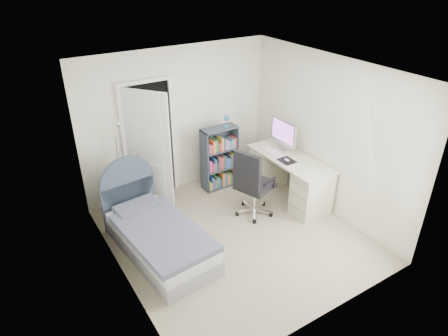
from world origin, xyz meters
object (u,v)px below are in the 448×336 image
nightstand (127,187)px  office_chair (252,181)px  floor_lamp (122,174)px  bookcase (220,161)px  bed (157,235)px  desk (289,176)px

nightstand → office_chair: (1.59, -1.29, 0.25)m
nightstand → floor_lamp: bearing=161.0°
nightstand → office_chair: 2.06m
nightstand → bookcase: 1.68m
bed → floor_lamp: 1.35m
office_chair → floor_lamp: bearing=141.5°
floor_lamp → bookcase: (1.71, -0.23, -0.12)m
office_chair → bed: bearing=179.8°
floor_lamp → office_chair: size_ratio=1.33×
nightstand → desk: size_ratio=0.37×
bed → bookcase: size_ratio=1.44×
nightstand → office_chair: size_ratio=0.51×
bed → nightstand: bed is taller
bookcase → desk: bearing=-50.5°
nightstand → bed: bearing=-91.4°
floor_lamp → office_chair: (1.64, -1.30, 0.01)m
bed → desk: size_ratio=1.22×
bed → desk: desk is taller
bed → bookcase: bearing=32.0°
desk → bookcase: bearing=129.5°
bed → office_chair: office_chair is taller
floor_lamp → bookcase: floor_lamp is taller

